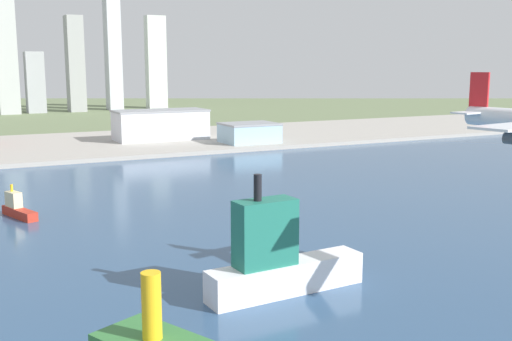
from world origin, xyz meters
name	(u,v)px	position (x,y,z in m)	size (l,w,h in m)	color
ground_plane	(193,206)	(0.00, 300.00, 0.00)	(2400.00, 2400.00, 0.00)	#65754F
water_bay	(269,247)	(0.00, 240.00, 0.07)	(840.00, 360.00, 0.15)	#2D4C70
industrial_pier	(87,145)	(0.00, 490.00, 1.25)	(840.00, 140.00, 2.50)	#A5A097
tugboat_small	(18,208)	(-60.24, 310.58, 3.17)	(9.98, 19.36, 10.87)	#B22D1E
ferry_boat	(278,260)	(-15.31, 207.24, 8.13)	(38.73, 9.38, 28.04)	white
warehouse_main	(161,125)	(48.57, 486.64, 12.58)	(61.78, 28.64, 20.11)	silver
warehouse_annex	(249,133)	(94.80, 444.86, 8.89)	(34.87, 27.66, 12.73)	#99BCD1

